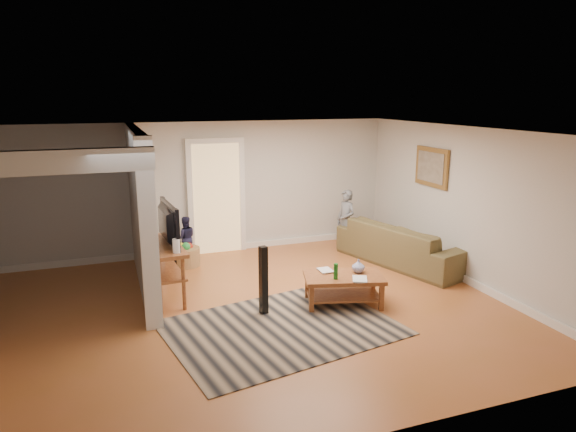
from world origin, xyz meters
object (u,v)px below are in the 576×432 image
(coffee_table, at_px, (345,281))
(child, at_px, (345,250))
(toy_basket, at_px, (186,256))
(speaker_left, at_px, (263,281))
(sofa, at_px, (402,263))
(tv_console, at_px, (163,249))
(toddler, at_px, (186,259))
(speaker_right, at_px, (172,248))

(coffee_table, height_order, child, coffee_table)
(toy_basket, bearing_deg, coffee_table, -52.83)
(speaker_left, height_order, toy_basket, speaker_left)
(sofa, xyz_separation_m, coffee_table, (-1.81, -1.32, 0.34))
(tv_console, xyz_separation_m, toddler, (0.58, 1.78, -0.76))
(sofa, bearing_deg, child, 14.35)
(toy_basket, height_order, child, child)
(sofa, bearing_deg, toddler, 49.85)
(sofa, distance_m, tv_console, 4.31)
(coffee_table, bearing_deg, speaker_right, 139.78)
(sofa, xyz_separation_m, toy_basket, (-3.72, 1.19, 0.18))
(child, height_order, toddler, child)
(coffee_table, xyz_separation_m, speaker_left, (-1.21, 0.06, 0.14))
(coffee_table, bearing_deg, tv_console, 155.19)
(tv_console, distance_m, child, 3.88)
(sofa, xyz_separation_m, speaker_left, (-3.02, -1.26, 0.49))
(child, xyz_separation_m, toddler, (-3.02, 0.52, 0.00))
(speaker_right, bearing_deg, tv_console, -115.76)
(speaker_left, xyz_separation_m, child, (2.38, 2.32, -0.49))
(sofa, bearing_deg, tv_console, 75.94)
(speaker_left, relative_size, child, 0.81)
(tv_console, bearing_deg, sofa, -2.09)
(toy_basket, bearing_deg, child, -2.49)
(tv_console, distance_m, speaker_right, 0.81)
(speaker_right, relative_size, child, 0.90)
(sofa, distance_m, toy_basket, 3.91)
(speaker_right, height_order, child, speaker_right)
(speaker_left, xyz_separation_m, speaker_right, (-1.01, 1.82, 0.05))
(speaker_left, bearing_deg, toddler, 90.77)
(coffee_table, distance_m, toddler, 3.46)
(speaker_right, relative_size, toddler, 1.34)
(tv_console, bearing_deg, coffee_table, -29.60)
(speaker_right, xyz_separation_m, toddler, (0.37, 1.03, -0.54))
(tv_console, distance_m, toy_basket, 1.59)
(sofa, bearing_deg, speaker_left, 95.94)
(coffee_table, relative_size, toy_basket, 2.52)
(toy_basket, distance_m, child, 3.09)
(toy_basket, height_order, toddler, toy_basket)
(tv_console, distance_m, speaker_left, 1.64)
(toddler, bearing_deg, child, 172.92)
(coffee_table, height_order, speaker_right, speaker_right)
(sofa, height_order, coffee_table, coffee_table)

